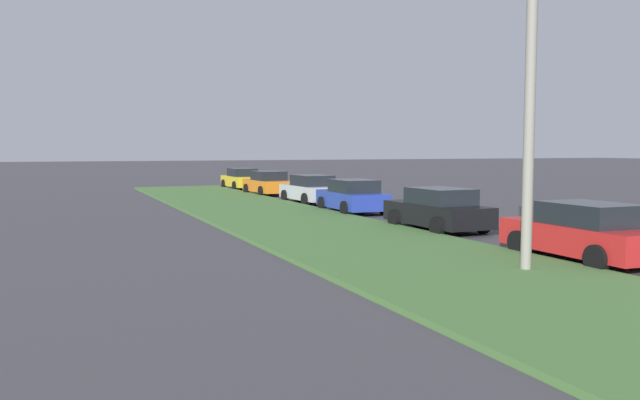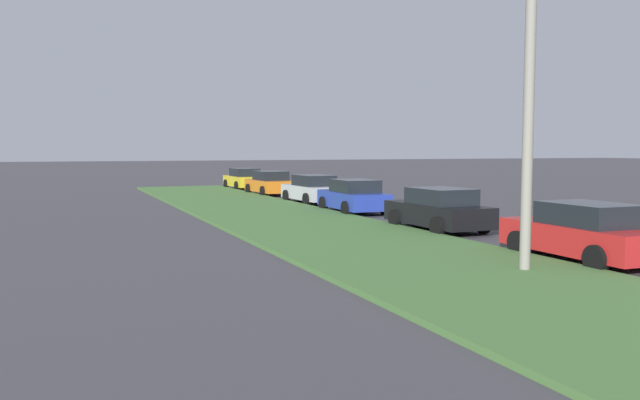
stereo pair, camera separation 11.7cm
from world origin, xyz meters
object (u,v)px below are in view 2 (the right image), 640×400
parked_car_yellow (244,179)px  streetlight (545,77)px  parked_car_red (584,233)px  parked_car_silver (313,190)px  parked_car_black (438,210)px  parked_car_blue (353,197)px  parked_car_orange (270,183)px

parked_car_yellow → streetlight: size_ratio=0.58×
parked_car_red → parked_car_silver: 18.52m
parked_car_black → parked_car_blue: (6.71, 0.03, 0.00)m
parked_car_silver → parked_car_yellow: (12.67, 0.10, 0.00)m
parked_car_red → parked_car_yellow: (31.19, 0.00, 0.00)m
parked_car_black → streetlight: bearing=163.0°
parked_car_silver → parked_car_orange: (6.55, 0.19, 0.00)m
streetlight → parked_car_blue: bearing=-8.5°
parked_car_black → parked_car_yellow: same height
parked_car_yellow → streetlight: (-32.08, 2.18, 3.67)m
parked_car_red → parked_car_yellow: 31.19m
parked_car_blue → parked_car_silver: bearing=0.5°
parked_car_red → parked_car_black: (6.55, 0.03, 0.00)m
parked_car_red → parked_car_blue: (13.26, 0.06, 0.00)m
parked_car_red → parked_car_black: same height
parked_car_silver → parked_car_orange: 6.56m
parked_car_red → streetlight: (-0.89, 2.18, 3.67)m
parked_car_blue → parked_car_silver: (5.25, -0.16, 0.00)m
parked_car_black → streetlight: 8.57m
parked_car_black → parked_car_orange: size_ratio=0.99×
parked_car_orange → streetlight: (-25.96, 2.09, 3.67)m
parked_car_yellow → streetlight: 32.36m
parked_car_black → parked_car_orange: bearing=-0.7°
parked_car_blue → parked_car_orange: same height
parked_car_orange → parked_car_yellow: 6.12m
parked_car_black → parked_car_blue: size_ratio=0.99×
parked_car_black → parked_car_silver: bearing=-1.5°
parked_car_silver → streetlight: streetlight is taller
parked_car_silver → streetlight: bearing=171.1°
parked_car_red → parked_car_orange: size_ratio=0.99×
parked_car_orange → streetlight: 26.30m
parked_car_silver → parked_car_yellow: bearing=-1.7°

